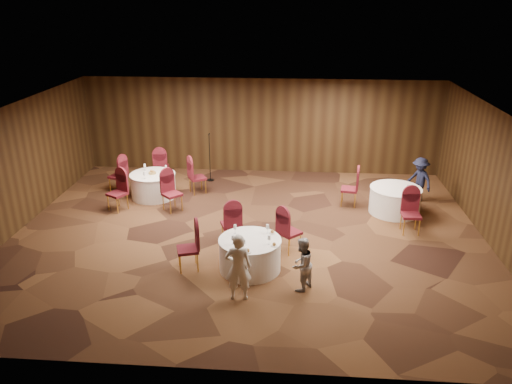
# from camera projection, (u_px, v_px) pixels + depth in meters

# --- Properties ---
(ground) EXTENTS (12.00, 12.00, 0.00)m
(ground) POSITION_uv_depth(u_px,v_px,m) (248.00, 234.00, 12.85)
(ground) COLOR black
(ground) RESTS_ON ground
(room_shell) EXTENTS (12.00, 12.00, 12.00)m
(room_shell) POSITION_uv_depth(u_px,v_px,m) (247.00, 162.00, 12.12)
(room_shell) COLOR silver
(room_shell) RESTS_ON ground
(table_main) EXTENTS (1.39, 1.39, 0.74)m
(table_main) POSITION_uv_depth(u_px,v_px,m) (250.00, 254.00, 11.09)
(table_main) COLOR white
(table_main) RESTS_ON ground
(table_left) EXTENTS (1.36, 1.36, 0.74)m
(table_left) POSITION_uv_depth(u_px,v_px,m) (153.00, 185.00, 15.09)
(table_left) COLOR white
(table_left) RESTS_ON ground
(table_right) EXTENTS (1.42, 1.42, 0.74)m
(table_right) POSITION_uv_depth(u_px,v_px,m) (395.00, 200.00, 14.01)
(table_right) COLOR white
(table_right) RESTS_ON ground
(chairs_main) EXTENTS (2.94, 2.01, 1.00)m
(chairs_main) POSITION_uv_depth(u_px,v_px,m) (237.00, 235.00, 11.72)
(chairs_main) COLOR #450D0E
(chairs_main) RESTS_ON ground
(chairs_left) EXTENTS (3.18, 3.06, 1.00)m
(chairs_left) POSITION_uv_depth(u_px,v_px,m) (153.00, 181.00, 15.09)
(chairs_left) COLOR #450D0E
(chairs_left) RESTS_ON ground
(chairs_right) EXTENTS (1.97, 2.28, 1.00)m
(chairs_right) POSITION_uv_depth(u_px,v_px,m) (378.00, 201.00, 13.61)
(chairs_right) COLOR #450D0E
(chairs_right) RESTS_ON ground
(tabletop_main) EXTENTS (1.02, 1.09, 0.22)m
(tabletop_main) POSITION_uv_depth(u_px,v_px,m) (256.00, 238.00, 10.82)
(tabletop_main) COLOR silver
(tabletop_main) RESTS_ON table_main
(tabletop_left) EXTENTS (0.75, 0.78, 0.22)m
(tabletop_left) POSITION_uv_depth(u_px,v_px,m) (152.00, 171.00, 14.93)
(tabletop_left) COLOR silver
(tabletop_left) RESTS_ON table_left
(tabletop_right) EXTENTS (0.08, 0.08, 0.22)m
(tabletop_right) POSITION_uv_depth(u_px,v_px,m) (408.00, 187.00, 13.53)
(tabletop_right) COLOR silver
(tabletop_right) RESTS_ON table_right
(mic_stand) EXTENTS (0.24, 0.24, 1.60)m
(mic_stand) POSITION_uv_depth(u_px,v_px,m) (210.00, 167.00, 16.41)
(mic_stand) COLOR black
(mic_stand) RESTS_ON ground
(woman_a) EXTENTS (0.57, 0.41, 1.45)m
(woman_a) POSITION_uv_depth(u_px,v_px,m) (238.00, 267.00, 9.88)
(woman_a) COLOR silver
(woman_a) RESTS_ON ground
(woman_b) EXTENTS (0.69, 0.72, 1.17)m
(woman_b) POSITION_uv_depth(u_px,v_px,m) (301.00, 264.00, 10.26)
(woman_b) COLOR #A2A2A6
(woman_b) RESTS_ON ground
(man_c) EXTENTS (0.90, 0.99, 1.34)m
(man_c) POSITION_uv_depth(u_px,v_px,m) (419.00, 180.00, 14.71)
(man_c) COLOR black
(man_c) RESTS_ON ground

